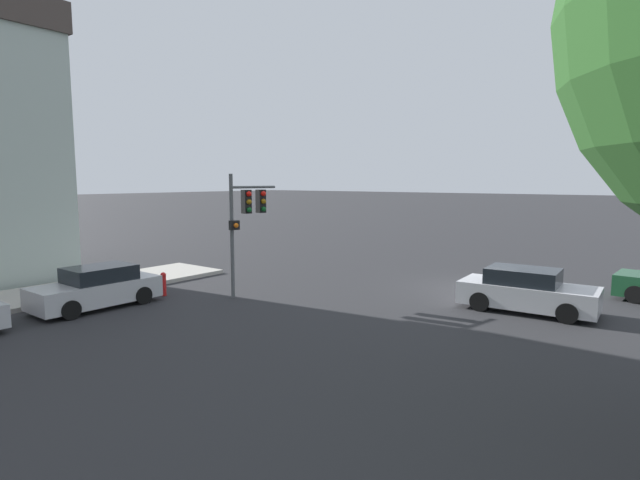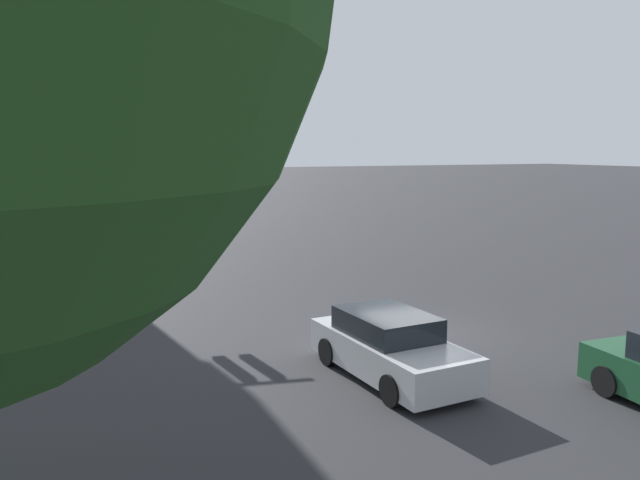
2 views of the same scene
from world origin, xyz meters
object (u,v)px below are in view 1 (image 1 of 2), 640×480
Objects in this scene: crossing_car_1 at (527,291)px; parked_car_0 at (97,288)px; traffic_signal at (247,212)px; fire_hydrant at (163,283)px.

parked_car_0 is (12.13, 8.63, -0.01)m from crossing_car_1.
crossing_car_1 is 1.06× the size of parked_car_0.
crossing_car_1 is 14.89m from parked_car_0.
traffic_signal is 1.05× the size of crossing_car_1.
fire_hydrant is (2.58, 2.01, -2.77)m from traffic_signal.
traffic_signal is 1.11× the size of parked_car_0.
crossing_car_1 reaches higher than parked_car_0.
crossing_car_1 is at bearing 125.98° from parked_car_0.
traffic_signal is at bearing -142.08° from fire_hydrant.
traffic_signal is 5.94m from parked_car_0.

